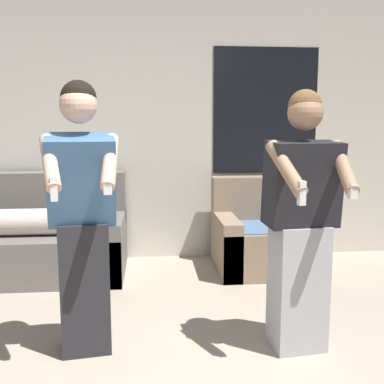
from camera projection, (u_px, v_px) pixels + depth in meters
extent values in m
cube|color=beige|center=(146.00, 130.00, 4.65)|extent=(6.57, 0.06, 2.70)
cube|color=black|center=(265.00, 111.00, 4.70)|extent=(1.10, 0.01, 1.30)
cube|color=slate|center=(31.00, 254.00, 4.19)|extent=(1.73, 0.91, 0.42)
cube|color=slate|center=(38.00, 198.00, 4.46)|extent=(1.73, 0.22, 0.52)
cube|color=slate|center=(110.00, 245.00, 4.25)|extent=(0.28, 0.91, 0.56)
cylinder|color=beige|center=(26.00, 222.00, 4.03)|extent=(0.95, 0.24, 0.24)
cube|color=#937A60|center=(264.00, 248.00, 4.38)|extent=(0.93, 0.83, 0.44)
cube|color=#937A60|center=(257.00, 198.00, 4.62)|extent=(0.93, 0.20, 0.44)
cube|color=#937A60|center=(226.00, 243.00, 4.34)|extent=(0.18, 0.83, 0.54)
cube|color=#937A60|center=(301.00, 242.00, 4.40)|extent=(0.18, 0.83, 0.54)
cube|color=slate|center=(265.00, 226.00, 4.30)|extent=(0.79, 0.66, 0.01)
cube|color=#28282D|center=(85.00, 287.00, 2.77)|extent=(0.32, 0.28, 0.82)
cube|color=#3D6693|center=(81.00, 180.00, 2.64)|extent=(0.44, 0.39, 0.56)
sphere|color=#DBAD8E|center=(78.00, 105.00, 2.56)|extent=(0.22, 0.22, 0.22)
sphere|color=black|center=(78.00, 98.00, 2.56)|extent=(0.20, 0.20, 0.20)
cylinder|color=#DBAD8E|center=(50.00, 163.00, 2.44)|extent=(0.18, 0.36, 0.31)
cube|color=white|center=(54.00, 189.00, 2.32)|extent=(0.04, 0.04, 0.13)
cylinder|color=#DBAD8E|center=(110.00, 161.00, 2.52)|extent=(0.09, 0.35, 0.31)
cube|color=white|center=(108.00, 187.00, 2.39)|extent=(0.05, 0.04, 0.08)
cube|color=#B2B2B7|center=(298.00, 287.00, 2.80)|extent=(0.35, 0.28, 0.79)
cube|color=black|center=(302.00, 184.00, 2.70)|extent=(0.46, 0.31, 0.52)
sphere|color=#A37A5B|center=(305.00, 113.00, 2.63)|extent=(0.21, 0.21, 0.21)
sphere|color=brown|center=(305.00, 106.00, 2.63)|extent=(0.20, 0.20, 0.20)
cylinder|color=#A37A5B|center=(286.00, 168.00, 2.50)|extent=(0.18, 0.36, 0.30)
cube|color=white|center=(302.00, 193.00, 2.38)|extent=(0.04, 0.04, 0.13)
cylinder|color=#A37A5B|center=(343.00, 167.00, 2.57)|extent=(0.10, 0.36, 0.30)
cube|color=white|center=(353.00, 191.00, 2.44)|extent=(0.05, 0.04, 0.08)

